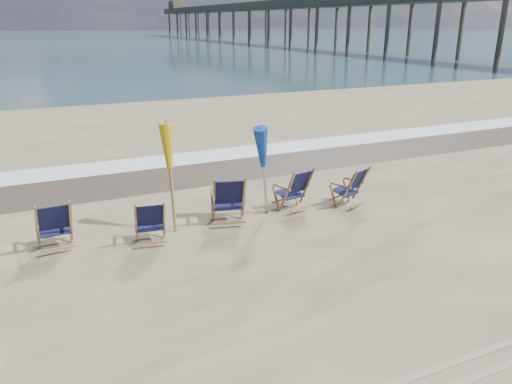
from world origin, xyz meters
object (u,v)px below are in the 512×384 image
beach_chair_2 (244,200)px  beach_chair_4 (361,184)px  beach_chair_0 (71,223)px  beach_chair_3 (307,187)px  umbrella_blue (264,148)px  fishing_pier (283,17)px  beach_chair_1 (164,221)px  umbrella_yellow (170,153)px

beach_chair_2 → beach_chair_4: (2.84, -0.01, -0.06)m
beach_chair_0 → beach_chair_3: beach_chair_3 is taller
beach_chair_3 → umbrella_blue: 1.44m
beach_chair_2 → fishing_pier: (37.97, 71.15, 4.12)m
beach_chair_1 → beach_chair_4: (4.53, 0.24, 0.02)m
beach_chair_1 → beach_chair_0: bearing=-8.8°
umbrella_yellow → fishing_pier: fishing_pier is taller
beach_chair_1 → beach_chair_4: size_ratio=0.95×
beach_chair_1 → umbrella_blue: size_ratio=0.45×
beach_chair_0 → umbrella_yellow: umbrella_yellow is taller
beach_chair_4 → umbrella_yellow: 4.36m
umbrella_yellow → beach_chair_1: bearing=-118.7°
beach_chair_2 → beach_chair_3: beach_chair_2 is taller
beach_chair_1 → umbrella_yellow: 1.30m
beach_chair_1 → beach_chair_3: 3.34m
beach_chair_1 → umbrella_blue: bearing=-158.7°
beach_chair_2 → umbrella_blue: umbrella_blue is taller
beach_chair_1 → fishing_pier: size_ratio=0.01×
beach_chair_1 → beach_chair_2: beach_chair_2 is taller
beach_chair_2 → beach_chair_4: size_ratio=1.14×
beach_chair_3 → umbrella_yellow: umbrella_yellow is taller
beach_chair_0 → beach_chair_3: size_ratio=1.00×
beach_chair_3 → umbrella_blue: bearing=-12.3°
beach_chair_3 → fishing_pier: (36.36, 70.90, 4.16)m
beach_chair_0 → fishing_pier: size_ratio=0.01×
beach_chair_3 → beach_chair_1: bearing=-4.2°
beach_chair_4 → fishing_pier: fishing_pier is taller
beach_chair_4 → umbrella_blue: 2.50m
beach_chair_2 → fishing_pier: fishing_pier is taller
beach_chair_4 → beach_chair_0: bearing=-24.6°
beach_chair_2 → beach_chair_3: size_ratio=1.08×
umbrella_blue → beach_chair_1: bearing=-167.6°
beach_chair_1 → beach_chair_2: bearing=-162.7°
fishing_pier → beach_chair_4: bearing=-116.3°
beach_chair_0 → beach_chair_4: bearing=174.4°
beach_chair_1 → beach_chair_4: bearing=-168.1°
fishing_pier → beach_chair_0: bearing=-120.2°
beach_chair_0 → beach_chair_1: size_ratio=1.10×
beach_chair_3 → umbrella_yellow: (-2.97, 0.09, 1.07)m
umbrella_blue → fishing_pier: (37.41, 70.91, 3.17)m
umbrella_blue → fishing_pier: fishing_pier is taller
beach_chair_0 → umbrella_blue: (3.82, -0.00, 0.99)m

